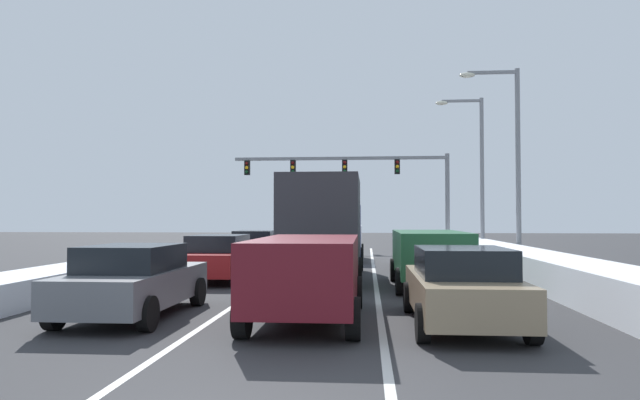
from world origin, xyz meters
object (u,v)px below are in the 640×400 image
Objects in this scene: box_truck_center_lane_second at (325,223)px; traffic_light_gantry at (365,174)px; sedan_gray_left_lane_nearest at (134,280)px; sedan_silver_right_lane_third at (421,250)px; suv_green_right_lane_second at (429,254)px; sedan_black_left_lane_third at (256,248)px; sedan_red_left_lane_second at (219,257)px; street_lamp_right_mid at (510,148)px; suv_white_center_lane_third at (341,239)px; sedan_tan_right_lane_nearest at (462,286)px; suv_maroon_center_lane_nearest at (307,271)px; street_lamp_right_far at (476,162)px.

traffic_light_gantry is at bearing 85.87° from box_truck_center_lane_second.
sedan_silver_right_lane_third is at bearing 59.56° from sedan_gray_left_lane_nearest.
sedan_black_left_lane_third is (-6.69, 7.62, -0.25)m from suv_green_right_lane_second.
suv_green_right_lane_second is 1.09× the size of sedan_red_left_lane_second.
sedan_gray_left_lane_nearest is 18.75m from street_lamp_right_mid.
sedan_silver_right_lane_third is 5.31m from suv_white_center_lane_third.
sedan_silver_right_lane_third is at bearing 36.18° from sedan_red_left_lane_second.
sedan_silver_right_lane_third is at bearing 86.92° from suv_green_right_lane_second.
sedan_silver_right_lane_third is 13.97m from sedan_gray_left_lane_nearest.
suv_green_right_lane_second and suv_white_center_lane_third have the same top height.
suv_green_right_lane_second is at bearing -11.62° from sedan_red_left_lane_second.
sedan_tan_right_lane_nearest is at bearing -47.91° from sedan_red_left_lane_second.
sedan_silver_right_lane_third is 0.92× the size of suv_maroon_center_lane_nearest.
sedan_black_left_lane_third is (-3.59, -2.95, -0.25)m from suv_white_center_lane_third.
box_truck_center_lane_second is 15.55m from street_lamp_right_far.
sedan_silver_right_lane_third is at bearing 88.23° from sedan_tan_right_lane_nearest.
suv_green_right_lane_second is 16.33m from street_lamp_right_far.
box_truck_center_lane_second is at bearing -58.68° from sedan_black_left_lane_third.
box_truck_center_lane_second is at bearing 148.64° from suv_green_right_lane_second.
traffic_light_gantry reaches higher than sedan_black_left_lane_third.
traffic_light_gantry is at bearing 95.61° from suv_green_right_lane_second.
sedan_tan_right_lane_nearest is 0.51× the size of street_lamp_right_far.
sedan_silver_right_lane_third is (0.39, 12.55, 0.00)m from sedan_tan_right_lane_nearest.
sedan_tan_right_lane_nearest and sedan_black_left_lane_third have the same top height.
street_lamp_right_mid reaches higher than suv_green_right_lane_second.
suv_maroon_center_lane_nearest is 0.35× the size of traffic_light_gantry.
suv_white_center_lane_third is 9.63m from street_lamp_right_far.
box_truck_center_lane_second is 0.82× the size of street_lamp_right_far.
suv_green_right_lane_second is 11.02m from suv_white_center_lane_third.
box_truck_center_lane_second is 3.68m from sedan_red_left_lane_second.
sedan_tan_right_lane_nearest is 3.03m from suv_maroon_center_lane_nearest.
suv_maroon_center_lane_nearest is 1.09× the size of sedan_gray_left_lane_nearest.
sedan_silver_right_lane_third is 8.75m from sedan_red_left_lane_second.
suv_white_center_lane_third is (-3.45, 4.03, 0.25)m from sedan_silver_right_lane_third.
traffic_light_gantry is (1.08, 25.71, 3.87)m from suv_maroon_center_lane_nearest.
suv_green_right_lane_second is at bearing -117.24° from street_lamp_right_mid.
street_lamp_right_mid is at bearing 51.81° from sedan_gray_left_lane_nearest.
sedan_gray_left_lane_nearest is at bearing -90.11° from sedan_red_left_lane_second.
box_truck_center_lane_second reaches higher than suv_green_right_lane_second.
suv_green_right_lane_second is 0.56× the size of street_lamp_right_far.
sedan_gray_left_lane_nearest is (-6.69, 0.51, 0.00)m from sedan_tan_right_lane_nearest.
street_lamp_right_mid is (7.64, -1.76, 4.18)m from suv_white_center_lane_third.
street_lamp_right_mid is at bearing 6.08° from sedan_black_left_lane_third.
sedan_tan_right_lane_nearest is at bearing -85.76° from traffic_light_gantry.
suv_maroon_center_lane_nearest is 22.56m from street_lamp_right_far.
sedan_gray_left_lane_nearest is at bearing 175.64° from sedan_tan_right_lane_nearest.
sedan_red_left_lane_second is (-3.45, -0.61, -1.14)m from box_truck_center_lane_second.
sedan_silver_right_lane_third is at bearing -114.11° from street_lamp_right_far.
sedan_silver_right_lane_third is 0.62× the size of box_truck_center_lane_second.
sedan_tan_right_lane_nearest is 8.70m from box_truck_center_lane_second.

